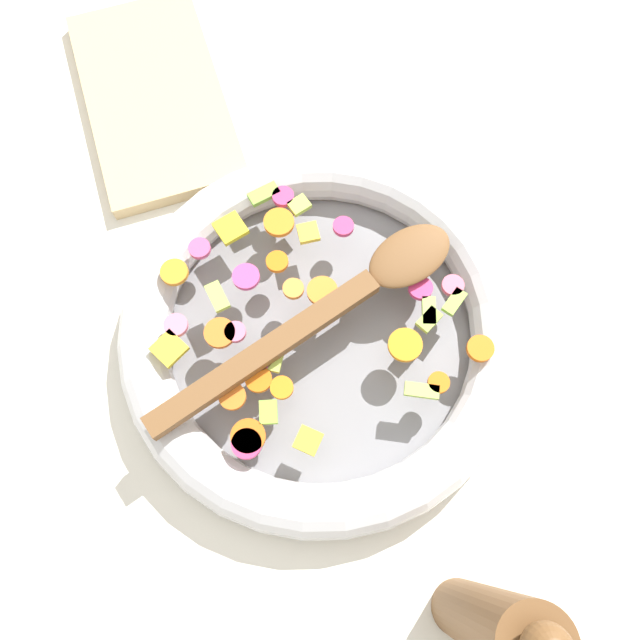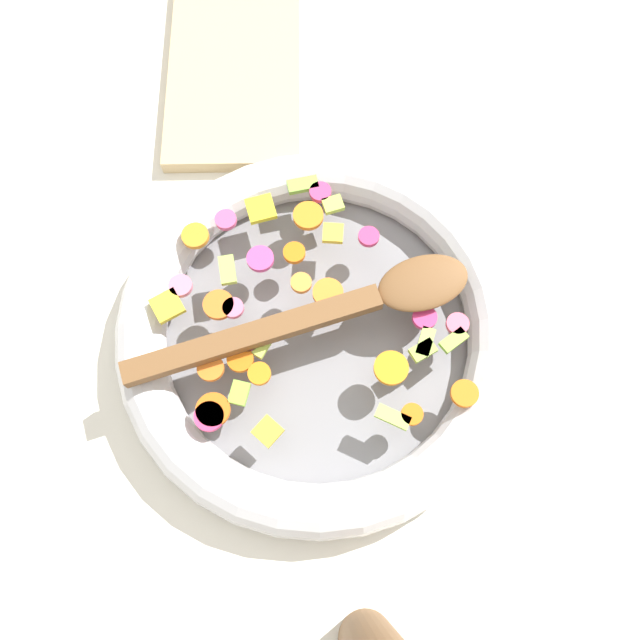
{
  "view_description": "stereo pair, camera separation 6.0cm",
  "coord_description": "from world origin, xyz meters",
  "px_view_note": "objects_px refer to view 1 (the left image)",
  "views": [
    {
      "loc": [
        0.19,
        -0.06,
        0.61
      ],
      "look_at": [
        0.0,
        0.0,
        0.05
      ],
      "focal_mm": 35.0,
      "sensor_mm": 36.0,
      "label": 1
    },
    {
      "loc": [
        0.2,
        -0.0,
        0.61
      ],
      "look_at": [
        0.0,
        0.0,
        0.05
      ],
      "focal_mm": 35.0,
      "sensor_mm": 36.0,
      "label": 2
    }
  ],
  "objects_px": {
    "cutting_board": "(155,97)",
    "pepper_mill": "(492,623)",
    "skillet": "(320,329)",
    "wooden_spoon": "(336,304)"
  },
  "relations": [
    {
      "from": "cutting_board",
      "to": "pepper_mill",
      "type": "bearing_deg",
      "value": 12.19
    },
    {
      "from": "skillet",
      "to": "pepper_mill",
      "type": "relative_size",
      "value": 1.62
    },
    {
      "from": "cutting_board",
      "to": "wooden_spoon",
      "type": "bearing_deg",
      "value": 18.7
    },
    {
      "from": "wooden_spoon",
      "to": "cutting_board",
      "type": "bearing_deg",
      "value": -161.3
    },
    {
      "from": "skillet",
      "to": "pepper_mill",
      "type": "bearing_deg",
      "value": 7.96
    },
    {
      "from": "pepper_mill",
      "to": "skillet",
      "type": "bearing_deg",
      "value": -172.04
    },
    {
      "from": "pepper_mill",
      "to": "cutting_board",
      "type": "relative_size",
      "value": 0.87
    },
    {
      "from": "skillet",
      "to": "cutting_board",
      "type": "bearing_deg",
      "value": -164.4
    },
    {
      "from": "skillet",
      "to": "cutting_board",
      "type": "distance_m",
      "value": 0.35
    },
    {
      "from": "wooden_spoon",
      "to": "pepper_mill",
      "type": "distance_m",
      "value": 0.29
    }
  ]
}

